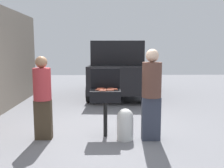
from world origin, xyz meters
TOP-DOWN VIEW (x-y plane):
  - ground_plane at (0.00, 0.00)m, footprint 24.00×24.00m
  - bbq_grill at (0.14, -0.19)m, footprint 0.60×0.44m
  - grill_lid_open at (0.14, 0.03)m, footprint 0.60×0.05m
  - hot_dog_0 at (0.11, -0.30)m, footprint 0.13×0.04m
  - hot_dog_1 at (0.03, -0.17)m, footprint 0.13×0.04m
  - hot_dog_2 at (0.24, -0.30)m, footprint 0.13×0.04m
  - hot_dog_3 at (0.01, -0.24)m, footprint 0.13×0.04m
  - hot_dog_4 at (0.09, -0.11)m, footprint 0.13×0.03m
  - hot_dog_5 at (0.07, -0.27)m, footprint 0.13×0.04m
  - hot_dog_6 at (0.31, -0.12)m, footprint 0.13×0.04m
  - hot_dog_7 at (0.19, -0.24)m, footprint 0.13×0.03m
  - hot_dog_8 at (0.04, -0.07)m, footprint 0.13×0.04m
  - hot_dog_9 at (0.08, -0.34)m, footprint 0.13×0.04m
  - hot_dog_10 at (0.25, -0.08)m, footprint 0.13×0.03m
  - hot_dog_11 at (0.32, -0.20)m, footprint 0.13×0.04m
  - propane_tank at (0.52, -0.40)m, footprint 0.32×0.32m
  - person_left at (-1.07, -0.32)m, footprint 0.34×0.34m
  - person_right at (1.02, -0.41)m, footprint 0.37×0.37m
  - parked_minivan at (0.60, 4.57)m, footprint 2.22×4.49m

SIDE VIEW (x-z plane):
  - ground_plane at x=0.00m, z-range 0.00..0.00m
  - propane_tank at x=0.52m, z-range 0.01..0.63m
  - bbq_grill at x=0.14m, z-range 0.33..1.28m
  - person_left at x=-1.07m, z-range 0.07..1.69m
  - person_right at x=1.02m, z-range 0.08..1.83m
  - hot_dog_0 at x=0.11m, z-range 0.95..0.97m
  - hot_dog_1 at x=0.03m, z-range 0.95..0.97m
  - hot_dog_2 at x=0.24m, z-range 0.95..0.97m
  - hot_dog_3 at x=0.01m, z-range 0.95..0.97m
  - hot_dog_4 at x=0.09m, z-range 0.95..0.97m
  - hot_dog_5 at x=0.07m, z-range 0.95..0.97m
  - hot_dog_6 at x=0.31m, z-range 0.95..0.97m
  - hot_dog_7 at x=0.19m, z-range 0.95..0.97m
  - hot_dog_8 at x=0.04m, z-range 0.95..0.97m
  - hot_dog_9 at x=0.08m, z-range 0.95..0.97m
  - hot_dog_10 at x=0.25m, z-range 0.95..0.97m
  - hot_dog_11 at x=0.32m, z-range 0.95..0.97m
  - parked_minivan at x=0.60m, z-range 0.02..2.04m
  - grill_lid_open at x=0.14m, z-range 0.95..1.37m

